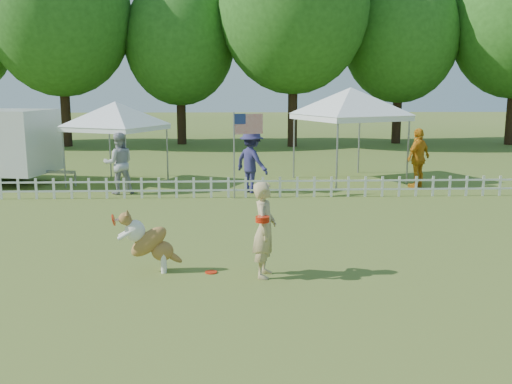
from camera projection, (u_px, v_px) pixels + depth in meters
ground at (239, 277)px, 9.68m from camera, size 120.00×120.00×0.00m
picket_fence at (237, 187)px, 16.50m from camera, size 22.00×0.08×0.60m
handler at (265, 230)px, 9.60m from camera, size 0.50×0.66×1.64m
dog at (150, 242)px, 9.88m from camera, size 1.08×0.45×1.09m
frisbee_on_turf at (211, 272)px, 9.92m from camera, size 0.25×0.25×0.02m
canopy_tent_left at (117, 144)px, 18.57m from camera, size 3.39×3.39×2.64m
canopy_tent_right at (349, 136)px, 19.18m from camera, size 3.90×3.90×3.08m
flag_pole at (234, 156)px, 16.22m from camera, size 0.92×0.44×2.47m
spectator_a at (119, 163)px, 17.00m from camera, size 1.05×0.91×1.84m
spectator_b at (252, 161)px, 17.19m from camera, size 1.35×1.38×1.90m
spectator_c at (418, 158)px, 18.03m from camera, size 1.15×1.06×1.89m
tree_left at (61, 30)px, 29.36m from camera, size 7.40×7.40×12.00m
tree_center_left at (180, 53)px, 30.76m from camera, size 6.00×6.00×9.80m
tree_center_right at (294, 24)px, 29.25m from camera, size 7.60×7.60×12.60m
tree_right at (400, 48)px, 31.14m from camera, size 6.20×6.20×10.40m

